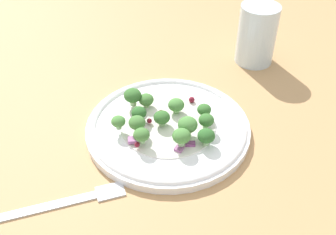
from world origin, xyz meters
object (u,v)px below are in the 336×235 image
at_px(plate, 168,127).
at_px(broccoli_floret_1, 142,135).
at_px(broccoli_floret_0, 146,100).
at_px(broccoli_floret_2, 159,118).
at_px(water_glass, 257,34).
at_px(fork, 60,203).

height_order(plate, broccoli_floret_1, broccoli_floret_1).
distance_m(broccoli_floret_0, broccoli_floret_2, 0.05).
bearing_deg(plate, broccoli_floret_0, -55.37).
bearing_deg(broccoli_floret_2, water_glass, -134.36).
relative_size(broccoli_floret_0, broccoli_floret_1, 1.03).
relative_size(plate, fork, 1.32).
height_order(broccoli_floret_2, water_glass, water_glass).
bearing_deg(plate, fork, 41.92).
height_order(broccoli_floret_0, broccoli_floret_1, broccoli_floret_1).
bearing_deg(water_glass, broccoli_floret_0, 35.45).
distance_m(broccoli_floret_1, water_glass, 0.31).
xyz_separation_m(broccoli_floret_0, broccoli_floret_1, (0.01, 0.09, 0.01)).
height_order(plate, broccoli_floret_2, broccoli_floret_2).
height_order(broccoli_floret_1, broccoli_floret_2, broccoli_floret_1).
bearing_deg(fork, broccoli_floret_0, -122.79).
relative_size(broccoli_floret_0, water_glass, 0.22).
distance_m(broccoli_floret_1, broccoli_floret_2, 0.05).
bearing_deg(broccoli_floret_2, broccoli_floret_1, 59.27).
xyz_separation_m(broccoli_floret_0, fork, (0.11, 0.17, -0.02)).
bearing_deg(fork, broccoli_floret_2, -135.27).
relative_size(broccoli_floret_2, water_glass, 0.23).
height_order(plate, broccoli_floret_0, broccoli_floret_0).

